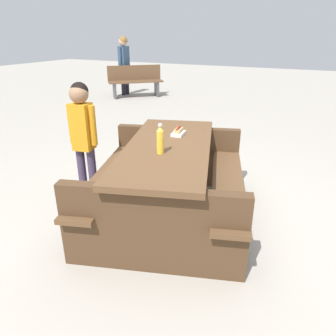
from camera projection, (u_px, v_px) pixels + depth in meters
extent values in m
plane|color=#ADA599|center=(168.00, 216.00, 3.20)|extent=(30.00, 30.00, 0.00)
cube|color=brown|center=(168.00, 148.00, 2.91)|extent=(1.95, 1.28, 0.05)
cube|color=brown|center=(111.00, 174.00, 3.11)|extent=(1.80, 0.82, 0.04)
cube|color=brown|center=(228.00, 181.00, 2.95)|extent=(1.80, 0.82, 0.04)
cube|color=#4D3520|center=(178.00, 156.00, 3.77)|extent=(0.52, 1.36, 0.70)
cube|color=#4D3520|center=(152.00, 231.00, 2.35)|extent=(0.52, 1.36, 0.70)
cylinder|color=yellow|center=(160.00, 142.00, 2.67)|extent=(0.06, 0.06, 0.20)
cone|color=yellow|center=(160.00, 128.00, 2.63)|extent=(0.05, 0.05, 0.04)
cylinder|color=silver|center=(160.00, 125.00, 2.62)|extent=(0.03, 0.03, 0.02)
cube|color=white|center=(178.00, 134.00, 3.19)|extent=(0.19, 0.13, 0.03)
cube|color=#D8B272|center=(178.00, 130.00, 3.18)|extent=(0.16, 0.08, 0.04)
cylinder|color=maroon|center=(178.00, 129.00, 3.17)|extent=(0.14, 0.05, 0.03)
ellipsoid|color=maroon|center=(178.00, 127.00, 3.17)|extent=(0.07, 0.03, 0.01)
cylinder|color=#3F334C|center=(93.00, 174.00, 3.45)|extent=(0.09, 0.09, 0.57)
cylinder|color=#3F334C|center=(82.00, 173.00, 3.48)|extent=(0.09, 0.09, 0.57)
cube|color=orange|center=(82.00, 127.00, 3.26)|extent=(0.21, 0.22, 0.48)
cylinder|color=orange|center=(93.00, 125.00, 3.22)|extent=(0.07, 0.07, 0.41)
cylinder|color=orange|center=(72.00, 124.00, 3.28)|extent=(0.07, 0.07, 0.41)
sphere|color=#997051|center=(79.00, 94.00, 3.13)|extent=(0.19, 0.19, 0.19)
sphere|color=black|center=(79.00, 91.00, 3.13)|extent=(0.18, 0.18, 0.18)
cube|color=brown|center=(136.00, 82.00, 8.85)|extent=(1.30, 1.38, 0.04)
cube|color=brown|center=(134.00, 73.00, 8.93)|extent=(1.04, 1.14, 0.40)
cube|color=#4C4C51|center=(115.00, 91.00, 8.79)|extent=(0.31, 0.29, 0.41)
cube|color=#4C4C51|center=(157.00, 89.00, 9.09)|extent=(0.31, 0.29, 0.41)
cylinder|color=#262633|center=(123.00, 82.00, 9.19)|extent=(0.11, 0.11, 0.72)
cylinder|color=#262633|center=(127.00, 82.00, 9.31)|extent=(0.11, 0.11, 0.72)
cube|color=#334C66|center=(124.00, 58.00, 8.99)|extent=(0.28, 0.27, 0.61)
cylinder|color=#334C66|center=(120.00, 57.00, 8.86)|extent=(0.09, 0.09, 0.52)
cylinder|color=#334C66|center=(127.00, 56.00, 9.09)|extent=(0.09, 0.09, 0.52)
sphere|color=tan|center=(123.00, 42.00, 8.82)|extent=(0.24, 0.24, 0.24)
sphere|color=olive|center=(123.00, 40.00, 8.80)|extent=(0.23, 0.23, 0.23)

